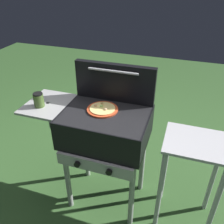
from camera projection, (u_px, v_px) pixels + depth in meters
ground_plane at (107, 196)px, 2.23m from camera, size 8.00×8.00×0.00m
grill at (104, 129)px, 1.83m from camera, size 0.96×0.53×0.90m
grill_lid_open at (115, 82)px, 1.85m from camera, size 0.63×0.08×0.30m
pizza_cheese at (102, 109)px, 1.79m from camera, size 0.23×0.23×0.04m
sauce_jar at (39, 100)px, 1.82m from camera, size 0.08×0.08×0.11m
prep_table at (192, 167)px, 1.75m from camera, size 0.44×0.36×0.80m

